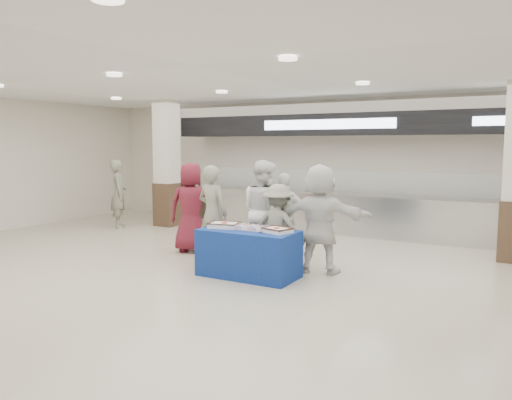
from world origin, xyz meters
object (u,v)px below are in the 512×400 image
Objects in this scene: display_table at (249,253)px; civilian_white at (320,219)px; chef_tall at (264,211)px; civilian_maroon at (191,207)px; soldier_bg at (119,194)px; soldier_a at (213,213)px; soldier_b at (278,227)px; sheet_cake_right at (277,230)px; sheet_cake_left at (224,225)px; chef_short at (285,217)px; cupcake_tray at (251,228)px.

civilian_white is (0.88, 0.79, 0.52)m from display_table.
chef_tall is 1.02× the size of civilian_white.
soldier_bg is (-3.34, 1.40, -0.02)m from civilian_maroon.
soldier_b is at bearing -173.93° from soldier_a.
sheet_cake_right reaches higher than display_table.
civilian_maroon is at bearing -18.25° from soldier_a.
chef_tall is at bearing -37.11° from soldier_b.
civilian_white is at bearing -169.41° from chef_tall.
chef_short is at bearing 70.52° from sheet_cake_left.
civilian_maroon is 3.62m from soldier_bg.
chef_tall is 0.40m from chef_short.
display_table is 0.87× the size of civilian_white.
civilian_maroon is 0.96× the size of chef_tall.
soldier_b is (0.51, -0.41, -0.19)m from chef_tall.
sheet_cake_left is 0.96m from soldier_a.
chef_short is (1.89, 0.26, -0.08)m from civilian_maroon.
soldier_a is 0.95× the size of chef_tall.
chef_short reaches higher than cupcake_tray.
display_table is 1.41m from soldier_a.
soldier_a is 1.01× the size of soldier_bg.
sheet_cake_right is 0.28× the size of soldier_a.
chef_tall is at bearing -148.43° from soldier_a.
civilian_white is (0.68, 0.15, 0.17)m from soldier_b.
sheet_cake_right reaches higher than cupcake_tray.
civilian_white reaches higher than sheet_cake_right.
display_table is 1.29m from civilian_white.
chef_short is (-0.04, 1.26, 0.01)m from cupcake_tray.
civilian_maroon is at bearing -8.49° from soldier_b.
chef_short is at bearing 90.10° from display_table.
civilian_maroon is 1.03× the size of soldier_bg.
civilian_maroon is at bearing 144.82° from sheet_cake_left.
soldier_b is at bearing -152.24° from soldier_bg.
sheet_cake_left is at bearing 59.57° from chef_short.
civilian_maroon is (-1.94, 0.99, 0.09)m from cupcake_tray.
sheet_cake_right is 1.35m from chef_short.
sheet_cake_left is 0.31× the size of civilian_maroon.
civilian_white is (0.89, -0.49, 0.10)m from chef_short.
display_table is at bearing 79.32° from chef_short.
sheet_cake_left is at bearing 179.37° from display_table.
soldier_bg reaches higher than sheet_cake_left.
display_table is 0.41m from cupcake_tray.
chef_short is at bearing -146.37° from soldier_bg.
soldier_a is (-1.19, 0.64, 0.08)m from cupcake_tray.
civilian_maroon reaches higher than sheet_cake_right.
soldier_b is (1.35, -0.02, -0.14)m from soldier_a.
cupcake_tray is at bearing 2.56° from sheet_cake_left.
cupcake_tray is 1.35m from soldier_a.
display_table is at bearing -145.33° from cupcake_tray.
sheet_cake_right is at bearing -156.82° from soldier_bg.
civilian_white is at bearing 30.42° from sheet_cake_left.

